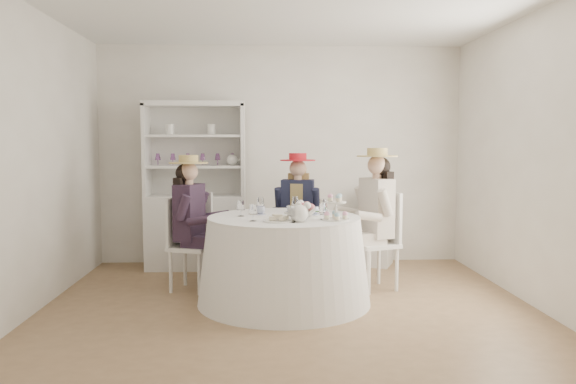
{
  "coord_description": "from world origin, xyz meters",
  "views": [
    {
      "loc": [
        -0.24,
        -5.04,
        1.5
      ],
      "look_at": [
        0.0,
        0.1,
        1.05
      ],
      "focal_mm": 35.0,
      "sensor_mm": 36.0,
      "label": 1
    }
  ],
  "objects": [
    {
      "name": "ground",
      "position": [
        0.0,
        0.0,
        0.0
      ],
      "size": [
        4.5,
        4.5,
        0.0
      ],
      "primitive_type": "plane",
      "color": "brown",
      "rests_on": "ground"
    },
    {
      "name": "guest_right",
      "position": [
        0.9,
        0.58,
        0.82
      ],
      "size": [
        0.6,
        0.55,
        1.45
      ],
      "rotation": [
        0.0,
        0.0,
        -1.2
      ],
      "color": "silver",
      "rests_on": "ground"
    },
    {
      "name": "flower_arrangement",
      "position": [
        0.16,
        0.13,
        0.9
      ],
      "size": [
        0.18,
        0.18,
        0.07
      ],
      "rotation": [
        0.0,
        0.0,
        0.04
      ],
      "color": "#D46A74",
      "rests_on": "tea_table"
    },
    {
      "name": "hatbox",
      "position": [
        1.14,
        1.74,
        0.78
      ],
      "size": [
        0.38,
        0.38,
        0.3
      ],
      "primitive_type": "cylinder",
      "rotation": [
        0.0,
        0.0,
        0.32
      ],
      "color": "black",
      "rests_on": "side_table"
    },
    {
      "name": "spare_chair",
      "position": [
        -0.9,
        1.03,
        0.53
      ],
      "size": [
        0.54,
        0.54,
        0.98
      ],
      "rotation": [
        0.0,
        0.0,
        2.72
      ],
      "color": "silver",
      "rests_on": "ground"
    },
    {
      "name": "cupcake_stand",
      "position": [
        0.42,
        -0.12,
        0.9
      ],
      "size": [
        0.24,
        0.24,
        0.23
      ],
      "rotation": [
        0.0,
        0.0,
        -0.16
      ],
      "color": "white",
      "rests_on": "tea_table"
    },
    {
      "name": "teacup_a",
      "position": [
        -0.25,
        0.29,
        0.85
      ],
      "size": [
        0.1,
        0.1,
        0.07
      ],
      "primitive_type": "imported",
      "rotation": [
        0.0,
        0.0,
        0.15
      ],
      "color": "white",
      "rests_on": "tea_table"
    },
    {
      "name": "teacup_b",
      "position": [
        0.03,
        0.43,
        0.85
      ],
      "size": [
        0.08,
        0.08,
        0.06
      ],
      "primitive_type": "imported",
      "rotation": [
        0.0,
        0.0,
        0.41
      ],
      "color": "white",
      "rests_on": "tea_table"
    },
    {
      "name": "table_teapot",
      "position": [
        0.08,
        -0.21,
        0.89
      ],
      "size": [
        0.23,
        0.16,
        0.17
      ],
      "rotation": [
        0.0,
        0.0,
        -0.08
      ],
      "color": "white",
      "rests_on": "tea_table"
    },
    {
      "name": "wall_right",
      "position": [
        2.25,
        0.0,
        1.35
      ],
      "size": [
        0.0,
        4.5,
        4.5
      ],
      "primitive_type": "plane",
      "rotation": [
        1.57,
        0.0,
        -1.57
      ],
      "color": "silver",
      "rests_on": "ground"
    },
    {
      "name": "flower_bowl",
      "position": [
        0.15,
        0.09,
        0.84
      ],
      "size": [
        0.24,
        0.24,
        0.05
      ],
      "primitive_type": "imported",
      "rotation": [
        0.0,
        0.0,
        -0.17
      ],
      "color": "white",
      "rests_on": "tea_table"
    },
    {
      "name": "sandwich_plate",
      "position": [
        -0.09,
        -0.18,
        0.83
      ],
      "size": [
        0.27,
        0.27,
        0.06
      ],
      "rotation": [
        0.0,
        0.0,
        0.15
      ],
      "color": "white",
      "rests_on": "tea_table"
    },
    {
      "name": "stemware_set",
      "position": [
        -0.04,
        0.15,
        0.89
      ],
      "size": [
        0.86,
        0.87,
        0.15
      ],
      "color": "white",
      "rests_on": "tea_table"
    },
    {
      "name": "wall_back",
      "position": [
        0.0,
        2.0,
        1.35
      ],
      "size": [
        4.5,
        0.0,
        4.5
      ],
      "primitive_type": "plane",
      "rotation": [
        1.57,
        0.0,
        0.0
      ],
      "color": "silver",
      "rests_on": "ground"
    },
    {
      "name": "hutch",
      "position": [
        -1.03,
        1.68,
        0.71
      ],
      "size": [
        1.21,
        0.53,
        1.98
      ],
      "rotation": [
        0.0,
        0.0,
        -0.08
      ],
      "color": "silver",
      "rests_on": "ground"
    },
    {
      "name": "guest_left",
      "position": [
        -0.95,
        0.63,
        0.78
      ],
      "size": [
        0.57,
        0.52,
        1.38
      ],
      "rotation": [
        0.0,
        0.0,
        1.23
      ],
      "color": "silver",
      "rests_on": "ground"
    },
    {
      "name": "tea_table",
      "position": [
        -0.04,
        0.15,
        0.41
      ],
      "size": [
        1.62,
        1.62,
        0.82
      ],
      "rotation": [
        0.0,
        0.0,
        0.08
      ],
      "color": "white",
      "rests_on": "ground"
    },
    {
      "name": "side_table",
      "position": [
        1.14,
        1.74,
        0.31
      ],
      "size": [
        0.53,
        0.53,
        0.62
      ],
      "primitive_type": "cube",
      "rotation": [
        0.0,
        0.0,
        -0.4
      ],
      "color": "silver",
      "rests_on": "ground"
    },
    {
      "name": "teacup_c",
      "position": [
        0.26,
        0.26,
        0.85
      ],
      "size": [
        0.11,
        0.11,
        0.07
      ],
      "primitive_type": "imported",
      "rotation": [
        0.0,
        0.0,
        0.26
      ],
      "color": "white",
      "rests_on": "tea_table"
    },
    {
      "name": "wall_left",
      "position": [
        -2.25,
        0.0,
        1.35
      ],
      "size": [
        0.0,
        4.5,
        4.5
      ],
      "primitive_type": "plane",
      "rotation": [
        1.57,
        0.0,
        1.57
      ],
      "color": "silver",
      "rests_on": "ground"
    },
    {
      "name": "wall_front",
      "position": [
        0.0,
        -2.0,
        1.35
      ],
      "size": [
        4.5,
        0.0,
        4.5
      ],
      "primitive_type": "plane",
      "rotation": [
        -1.57,
        0.0,
        0.0
      ],
      "color": "silver",
      "rests_on": "ground"
    },
    {
      "name": "ceiling",
      "position": [
        0.0,
        0.0,
        2.7
      ],
      "size": [
        4.5,
        4.5,
        0.0
      ],
      "primitive_type": "plane",
      "rotation": [
        3.14,
        0.0,
        0.0
      ],
      "color": "white",
      "rests_on": "wall_back"
    },
    {
      "name": "guest_mid",
      "position": [
        0.16,
        1.17,
        0.79
      ],
      "size": [
        0.52,
        0.55,
        1.39
      ],
      "rotation": [
        0.0,
        0.0,
        -0.19
      ],
      "color": "silver",
      "rests_on": "ground"
    }
  ]
}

